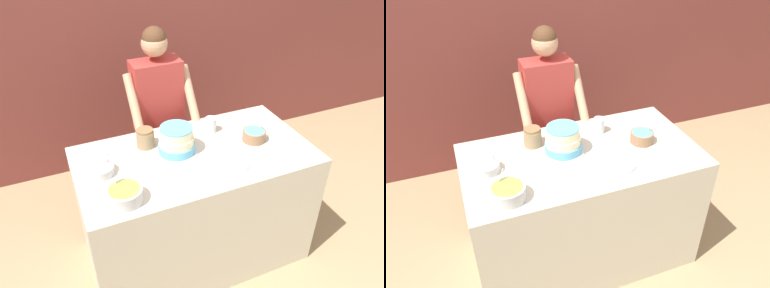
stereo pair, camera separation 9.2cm
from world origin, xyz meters
The scene contains 10 objects.
wall_back centered at (0.00, 1.89, 1.30)m, with size 10.00×0.05×2.60m.
counter centered at (0.00, 0.41, 0.47)m, with size 1.56×0.83×0.93m.
person_baker centered at (-0.03, 1.07, 0.97)m, with size 0.50×0.44×1.60m.
cake centered at (-0.10, 0.48, 1.02)m, with size 0.29×0.29×0.19m.
frosting_bowl_blue centered at (0.44, 0.40, 0.98)m, with size 0.16×0.16×0.19m.
frosting_bowl_olive centered at (-0.54, 0.16, 0.98)m, with size 0.20×0.20×0.15m.
frosting_bowl_pink centered at (-0.62, 0.45, 0.96)m, with size 0.17×0.17×0.14m.
drinking_glass centered at (0.21, 0.63, 0.99)m, with size 0.08×0.08×0.11m.
ceramic_plate centered at (0.17, 0.23, 0.94)m, with size 0.23×0.23×0.01m.
stoneware_jar centered at (-0.27, 0.63, 1.00)m, with size 0.12×0.12×0.13m.
Camera 2 is at (-0.73, -1.46, 2.34)m, focal length 35.00 mm.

